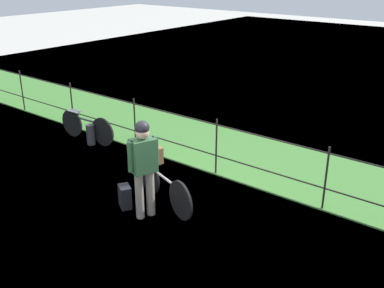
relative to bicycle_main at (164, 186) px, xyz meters
The scene contains 11 objects.
ground_plane 0.54m from the bicycle_main, 90.02° to the right, with size 60.00×60.00×0.00m, color beige.
grass_strip 2.72m from the bicycle_main, 90.00° to the left, with size 27.00×2.40×0.03m, color #478438.
harbor_water 11.84m from the bicycle_main, 90.00° to the left, with size 30.00×30.00×0.00m, color slate.
iron_fence 1.58m from the bicycle_main, 90.01° to the left, with size 18.04×0.04×1.17m.
bicycle_main is the anchor object (origin of this frame).
wooden_crate 0.61m from the bicycle_main, 161.09° to the left, with size 0.40×0.24×0.29m, color brown.
terrier_dog 0.78m from the bicycle_main, 161.09° to the left, with size 0.32×0.22×0.18m.
cyclist_person 0.81m from the bicycle_main, 88.34° to the right, with size 0.38×0.52×1.68m.
backpack_on_paving 0.69m from the bicycle_main, 133.77° to the right, with size 0.28×0.18×0.40m, color black.
mooring_bollard 3.38m from the bicycle_main, 161.94° to the left, with size 0.20×0.20×0.48m, color #38383D.
bicycle_parked 3.66m from the bicycle_main, 161.73° to the left, with size 1.73×0.18×0.67m.
Camera 1 is at (4.69, -4.73, 3.93)m, focal length 42.04 mm.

